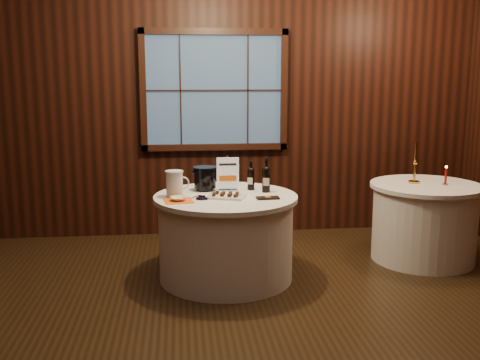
{
  "coord_description": "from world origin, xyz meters",
  "views": [
    {
      "loc": [
        -0.4,
        -3.85,
        1.84
      ],
      "look_at": [
        0.12,
        0.9,
        0.93
      ],
      "focal_mm": 42.0,
      "sensor_mm": 36.0,
      "label": 1
    }
  ],
  "objects": [
    {
      "name": "orange_napkin",
      "position": [
        -0.42,
        0.82,
        0.77
      ],
      "size": [
        0.27,
        0.27,
        0.0
      ],
      "primitive_type": "cube",
      "rotation": [
        0.0,
        0.0,
        0.16
      ],
      "color": "#E85513",
      "rests_on": "main_table"
    },
    {
      "name": "port_bottle_left",
      "position": [
        0.25,
        1.21,
        0.89
      ],
      "size": [
        0.07,
        0.08,
        0.28
      ],
      "rotation": [
        0.0,
        0.0,
        -0.37
      ],
      "color": "black",
      "rests_on": "main_table"
    },
    {
      "name": "sign_stand",
      "position": [
        0.03,
        1.17,
        0.88
      ],
      "size": [
        0.2,
        0.1,
        0.33
      ],
      "rotation": [
        0.0,
        0.0,
        -0.03
      ],
      "color": "#B8B8BF",
      "rests_on": "main_table"
    },
    {
      "name": "grape_bunch",
      "position": [
        -0.22,
        0.86,
        0.79
      ],
      "size": [
        0.17,
        0.1,
        0.04
      ],
      "rotation": [
        0.0,
        0.0,
        -0.37
      ],
      "color": "black",
      "rests_on": "main_table"
    },
    {
      "name": "back_wall",
      "position": [
        0.0,
        2.48,
        1.54
      ],
      "size": [
        6.0,
        0.1,
        3.0
      ],
      "color": "black",
      "rests_on": "ground"
    },
    {
      "name": "ice_bucket",
      "position": [
        -0.17,
        1.23,
        0.89
      ],
      "size": [
        0.22,
        0.22,
        0.22
      ],
      "color": "black",
      "rests_on": "main_table"
    },
    {
      "name": "chocolate_plate",
      "position": [
        -0.0,
        0.9,
        0.79
      ],
      "size": [
        0.37,
        0.31,
        0.05
      ],
      "rotation": [
        0.0,
        0.0,
        -0.33
      ],
      "color": "white",
      "rests_on": "main_table"
    },
    {
      "name": "main_table",
      "position": [
        0.0,
        1.0,
        0.39
      ],
      "size": [
        1.28,
        1.28,
        0.77
      ],
      "color": "white",
      "rests_on": "ground"
    },
    {
      "name": "cracker_bowl",
      "position": [
        -0.42,
        0.82,
        0.79
      ],
      "size": [
        0.16,
        0.16,
        0.03
      ],
      "primitive_type": "imported",
      "rotation": [
        0.0,
        0.0,
        0.22
      ],
      "color": "white",
      "rests_on": "orange_napkin"
    },
    {
      "name": "side_table",
      "position": [
        2.0,
        1.3,
        0.39
      ],
      "size": [
        1.08,
        1.08,
        0.77
      ],
      "color": "white",
      "rests_on": "ground"
    },
    {
      "name": "ground",
      "position": [
        0.0,
        0.0,
        0.0
      ],
      "size": [
        6.0,
        6.0,
        0.0
      ],
      "primitive_type": "plane",
      "color": "black",
      "rests_on": "ground"
    },
    {
      "name": "glass_pitcher",
      "position": [
        -0.45,
        1.0,
        0.89
      ],
      "size": [
        0.21,
        0.16,
        0.23
      ],
      "rotation": [
        0.0,
        0.0,
        0.13
      ],
      "color": "silver",
      "rests_on": "main_table"
    },
    {
      "name": "chocolate_box",
      "position": [
        0.35,
        0.82,
        0.78
      ],
      "size": [
        0.2,
        0.11,
        0.02
      ],
      "primitive_type": "cube",
      "rotation": [
        0.0,
        0.0,
        0.04
      ],
      "color": "black",
      "rests_on": "main_table"
    },
    {
      "name": "red_candle",
      "position": [
        2.16,
        1.23,
        0.85
      ],
      "size": [
        0.05,
        0.05,
        0.19
      ],
      "color": "#BD8C3B",
      "rests_on": "side_table"
    },
    {
      "name": "port_bottle_right",
      "position": [
        0.38,
        1.1,
        0.91
      ],
      "size": [
        0.08,
        0.08,
        0.32
      ],
      "rotation": [
        0.0,
        0.0,
        -0.13
      ],
      "color": "black",
      "rests_on": "main_table"
    },
    {
      "name": "brass_candlestick",
      "position": [
        1.9,
        1.36,
        0.92
      ],
      "size": [
        0.11,
        0.11,
        0.41
      ],
      "color": "#BD8C3B",
      "rests_on": "side_table"
    }
  ]
}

